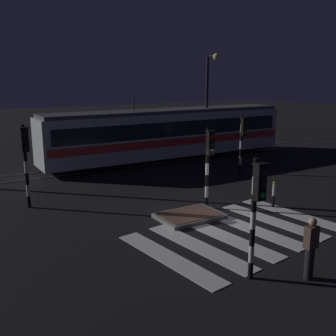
# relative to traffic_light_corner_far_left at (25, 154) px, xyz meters

# --- Properties ---
(ground_plane) EXTENTS (120.00, 120.00, 0.00)m
(ground_plane) POSITION_rel_traffic_light_corner_far_left_xyz_m (5.57, -4.88, -2.25)
(ground_plane) COLOR black
(rail_near) EXTENTS (80.00, 0.12, 0.03)m
(rail_near) POSITION_rel_traffic_light_corner_far_left_xyz_m (5.57, 4.67, -2.24)
(rail_near) COLOR #59595E
(rail_near) RESTS_ON ground
(rail_far) EXTENTS (80.00, 0.12, 0.03)m
(rail_far) POSITION_rel_traffic_light_corner_far_left_xyz_m (5.57, 6.11, -2.24)
(rail_far) COLOR #59595E
(rail_far) RESTS_ON ground
(crosswalk_zebra) EXTENTS (7.42, 5.28, 0.02)m
(crosswalk_zebra) POSITION_rel_traffic_light_corner_far_left_xyz_m (5.57, -6.43, -2.24)
(crosswalk_zebra) COLOR silver
(crosswalk_zebra) RESTS_ON ground
(traffic_island) EXTENTS (2.39, 1.68, 0.18)m
(traffic_island) POSITION_rel_traffic_light_corner_far_left_xyz_m (4.94, -4.36, -2.16)
(traffic_island) COLOR slate
(traffic_island) RESTS_ON ground
(traffic_light_corner_far_left) EXTENTS (0.36, 0.42, 3.41)m
(traffic_light_corner_far_left) POSITION_rel_traffic_light_corner_far_left_xyz_m (0.00, 0.00, 0.00)
(traffic_light_corner_far_left) COLOR black
(traffic_light_corner_far_left) RESTS_ON ground
(traffic_light_median_centre) EXTENTS (0.36, 0.42, 3.30)m
(traffic_light_median_centre) POSITION_rel_traffic_light_corner_far_left_xyz_m (6.18, -3.83, -0.07)
(traffic_light_median_centre) COLOR black
(traffic_light_median_centre) RESTS_ON ground
(traffic_light_corner_far_right) EXTENTS (0.36, 0.42, 3.18)m
(traffic_light_corner_far_right) POSITION_rel_traffic_light_corner_far_left_xyz_m (11.46, 0.16, -0.16)
(traffic_light_corner_far_right) COLOR black
(traffic_light_corner_far_right) RESTS_ON ground
(traffic_light_kerb_mid_left) EXTENTS (0.36, 0.42, 3.27)m
(traffic_light_kerb_mid_left) POSITION_rel_traffic_light_corner_far_left_xyz_m (3.75, -9.08, -0.09)
(traffic_light_kerb_mid_left) COLOR black
(traffic_light_kerb_mid_left) RESTS_ON ground
(street_lamp_trackside_right) EXTENTS (0.44, 1.21, 6.68)m
(street_lamp_trackside_right) POSITION_rel_traffic_light_corner_far_left_xyz_m (12.61, 4.79, 2.03)
(street_lamp_trackside_right) COLOR black
(street_lamp_trackside_right) RESTS_ON ground
(tram) EXTENTS (16.66, 2.58, 4.15)m
(tram) POSITION_rel_traffic_light_corner_far_left_xyz_m (9.92, 5.38, -0.50)
(tram) COLOR silver
(tram) RESTS_ON ground
(pedestrian_waiting_at_kerb) EXTENTS (0.36, 0.24, 1.71)m
(pedestrian_waiting_at_kerb) POSITION_rel_traffic_light_corner_far_left_xyz_m (5.06, -9.79, -1.37)
(pedestrian_waiting_at_kerb) COLOR black
(pedestrian_waiting_at_kerb) RESTS_ON ground
(bollard_island_edge) EXTENTS (0.12, 0.12, 1.11)m
(bollard_island_edge) POSITION_rel_traffic_light_corner_far_left_xyz_m (8.59, -5.06, -1.69)
(bollard_island_edge) COLOR black
(bollard_island_edge) RESTS_ON ground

